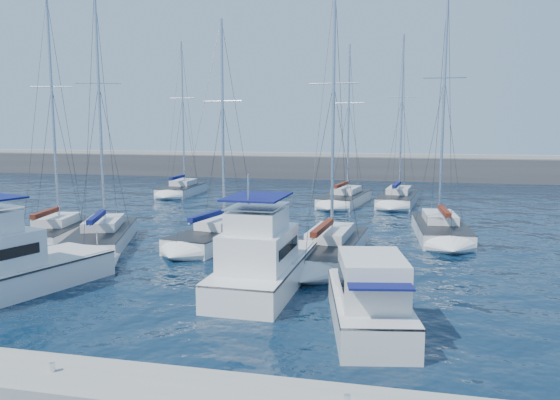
% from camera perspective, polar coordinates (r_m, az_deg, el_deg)
% --- Properties ---
extents(ground, '(220.00, 220.00, 0.00)m').
position_cam_1_polar(ground, '(26.08, -8.36, -8.39)').
color(ground, black).
rests_on(ground, ground).
extents(breakwater, '(160.00, 6.00, 4.45)m').
position_cam_1_polar(breakwater, '(76.13, 5.89, 3.10)').
color(breakwater, '#424244').
rests_on(breakwater, ground).
extents(dock, '(40.00, 2.20, 0.60)m').
position_cam_1_polar(dock, '(16.85, -22.63, -17.14)').
color(dock, gray).
rests_on(dock, ground).
extents(dock_cleat_centre, '(0.16, 0.16, 0.25)m').
position_cam_1_polar(dock_cleat_centre, '(16.68, -22.70, -15.81)').
color(dock_cleat_centre, silver).
rests_on(dock_cleat_centre, dock).
extents(dock_cleat_near_stbd, '(0.16, 0.16, 0.25)m').
position_cam_1_polar(dock_cleat_near_stbd, '(13.98, 7.03, -20.01)').
color(dock_cleat_near_stbd, silver).
rests_on(dock_cleat_near_stbd, dock).
extents(motor_yacht_stbd_inner, '(3.32, 8.97, 4.69)m').
position_cam_1_polar(motor_yacht_stbd_inner, '(24.44, -1.77, -6.66)').
color(motor_yacht_stbd_inner, silver).
rests_on(motor_yacht_stbd_inner, ground).
extents(motor_yacht_stbd_outer, '(3.79, 7.12, 3.20)m').
position_cam_1_polar(motor_yacht_stbd_outer, '(20.04, 9.34, -10.61)').
color(motor_yacht_stbd_outer, silver).
rests_on(motor_yacht_stbd_outer, ground).
extents(sailboat_mid_a, '(4.38, 7.55, 15.45)m').
position_cam_1_polar(sailboat_mid_a, '(37.43, -22.47, -3.10)').
color(sailboat_mid_a, silver).
rests_on(sailboat_mid_a, ground).
extents(sailboat_mid_b, '(5.86, 9.25, 15.66)m').
position_cam_1_polar(sailboat_mid_b, '(35.15, -18.05, -3.59)').
color(sailboat_mid_b, silver).
rests_on(sailboat_mid_b, ground).
extents(sailboat_mid_c, '(4.32, 8.49, 13.90)m').
position_cam_1_polar(sailboat_mid_c, '(33.86, -6.47, -3.70)').
color(sailboat_mid_c, silver).
rests_on(sailboat_mid_c, ground).
extents(sailboat_mid_d, '(3.80, 9.70, 15.25)m').
position_cam_1_polar(sailboat_mid_d, '(30.39, 5.07, -5.01)').
color(sailboat_mid_d, silver).
rests_on(sailboat_mid_d, ground).
extents(sailboat_mid_e, '(3.62, 8.67, 16.51)m').
position_cam_1_polar(sailboat_mid_e, '(37.13, 16.41, -2.91)').
color(sailboat_mid_e, silver).
rests_on(sailboat_mid_e, ground).
extents(sailboat_back_a, '(3.34, 7.75, 16.20)m').
position_cam_1_polar(sailboat_back_a, '(58.47, -10.18, 1.11)').
color(sailboat_back_a, silver).
rests_on(sailboat_back_a, ground).
extents(sailboat_back_b, '(4.40, 9.04, 14.89)m').
position_cam_1_polar(sailboat_back_b, '(50.93, 6.81, 0.16)').
color(sailboat_back_b, silver).
rests_on(sailboat_back_b, ground).
extents(sailboat_back_c, '(3.94, 8.87, 15.76)m').
position_cam_1_polar(sailboat_back_c, '(51.71, 12.24, 0.17)').
color(sailboat_back_c, silver).
rests_on(sailboat_back_c, ground).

